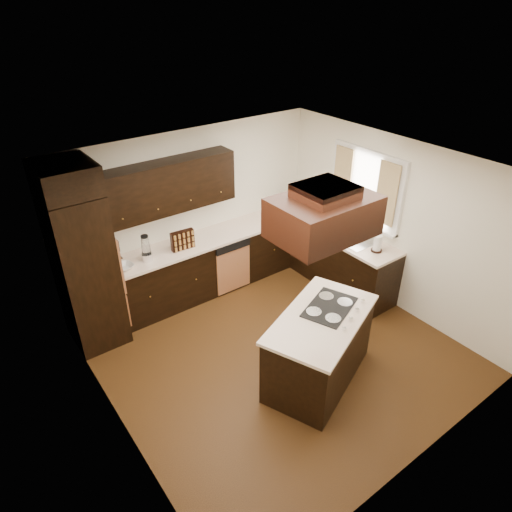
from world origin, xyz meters
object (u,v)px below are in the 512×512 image
island (319,349)px  range_hood (323,217)px  spice_rack (183,240)px  oven_column (86,271)px

island → range_hood: bearing=75.3°
range_hood → spice_rack: bearing=102.2°
spice_rack → island: bearing=-73.9°
island → oven_column: bearing=106.4°
oven_column → spice_rack: bearing=0.0°
oven_column → range_hood: 3.13m
island → spice_rack: 2.48m
oven_column → range_hood: size_ratio=2.02×
oven_column → spice_rack: (1.39, 0.00, 0.00)m
oven_column → spice_rack: oven_column is taller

